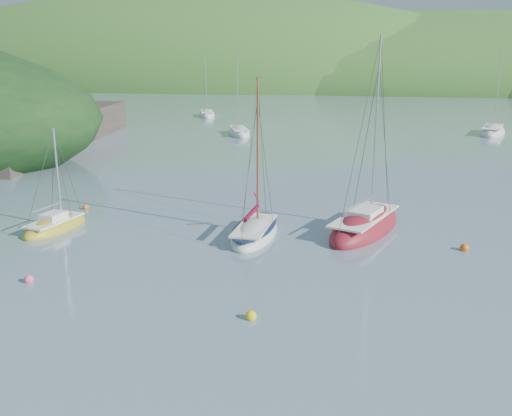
% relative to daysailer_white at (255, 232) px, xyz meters
% --- Properties ---
extents(ground, '(700.00, 700.00, 0.00)m').
position_rel_daysailer_white_xyz_m(ground, '(-1.60, -8.94, -0.21)').
color(ground, slate).
rests_on(ground, ground).
extents(shoreline_hills, '(690.00, 135.00, 56.00)m').
position_rel_daysailer_white_xyz_m(shoreline_hills, '(-11.26, 163.49, -0.21)').
color(shoreline_hills, '#336A28').
rests_on(shoreline_hills, ground).
extents(daysailer_white, '(2.26, 6.10, 9.37)m').
position_rel_daysailer_white_xyz_m(daysailer_white, '(0.00, 0.00, 0.00)').
color(daysailer_white, white).
rests_on(daysailer_white, ground).
extents(sloop_red, '(5.10, 8.48, 11.87)m').
position_rel_daysailer_white_xyz_m(sloop_red, '(5.99, 2.41, 0.01)').
color(sloop_red, maroon).
rests_on(sloop_red, ground).
extents(sailboat_yellow, '(2.65, 5.06, 6.39)m').
position_rel_daysailer_white_xyz_m(sailboat_yellow, '(-11.64, -1.45, -0.05)').
color(sailboat_yellow, gold).
rests_on(sailboat_yellow, ground).
extents(distant_sloop_a, '(5.10, 7.48, 10.10)m').
position_rel_daysailer_white_xyz_m(distant_sloop_a, '(-11.32, 38.97, -0.04)').
color(distant_sloop_a, white).
rests_on(distant_sloop_a, ground).
extents(distant_sloop_b, '(4.71, 8.56, 11.58)m').
position_rel_daysailer_white_xyz_m(distant_sloop_b, '(19.61, 46.72, -0.02)').
color(distant_sloop_b, white).
rests_on(distant_sloop_b, ground).
extents(distant_sloop_c, '(4.72, 7.44, 10.01)m').
position_rel_daysailer_white_xyz_m(distant_sloop_c, '(-21.67, 57.86, -0.04)').
color(distant_sloop_c, white).
rests_on(distant_sloop_c, ground).
extents(mooring_buoys, '(23.87, 13.46, 0.49)m').
position_rel_daysailer_white_xyz_m(mooring_buoys, '(0.48, -4.12, -0.09)').
color(mooring_buoys, yellow).
rests_on(mooring_buoys, ground).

